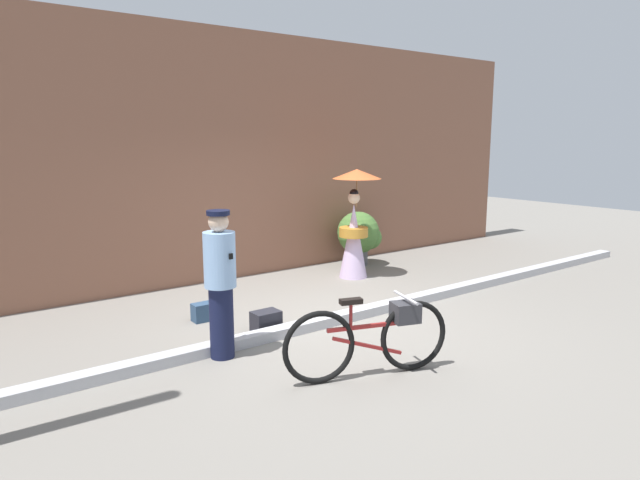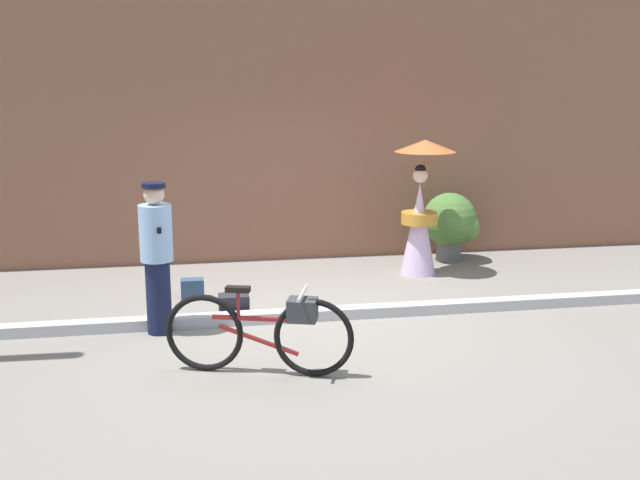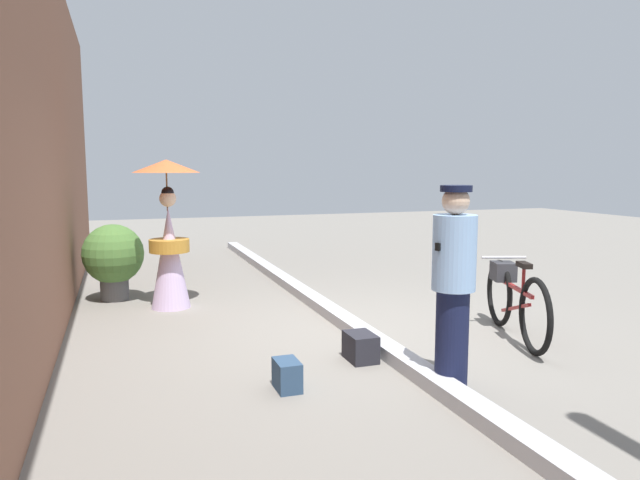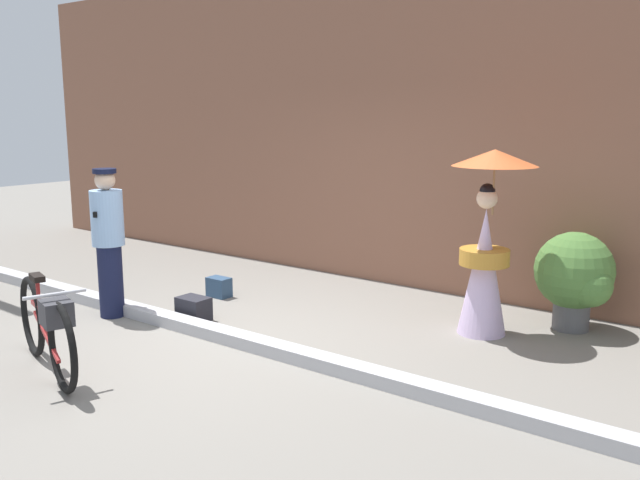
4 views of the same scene
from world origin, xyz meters
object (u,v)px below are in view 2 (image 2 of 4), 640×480
Objects in this scene: person_with_parasol at (420,207)px; backpack_on_pavement at (192,288)px; person_officer at (157,255)px; potted_plant_by_door at (451,223)px; bicycle_near_officer at (265,330)px; backpack_spare at (234,305)px.

person_with_parasol reaches higher than backpack_on_pavement.
person_officer is 1.59× the size of potted_plant_by_door.
person_with_parasol is 3.26m from backpack_on_pavement.
person_with_parasol is 1.83× the size of potted_plant_by_door.
backpack_on_pavement is at bearing -161.20° from potted_plant_by_door.
backpack_on_pavement is at bearing 73.80° from person_officer.
bicycle_near_officer reaches higher than backpack_on_pavement.
person_officer reaches higher than backpack_on_pavement.
person_officer is at bearing -152.32° from backpack_spare.
bicycle_near_officer is 6.01× the size of backpack_on_pavement.
potted_plant_by_door is (0.69, 0.65, -0.36)m from person_with_parasol.
person_officer is 5.74× the size of backpack_on_pavement.
potted_plant_by_door is at bearing 31.48° from person_officer.
bicycle_near_officer is at bearing -129.22° from potted_plant_by_door.
person_with_parasol is at bearing 52.50° from bicycle_near_officer.
backpack_spare is at bearing 95.28° from bicycle_near_officer.
backpack_spare is (-2.64, -1.46, -0.80)m from person_with_parasol.
person_with_parasol is 1.02m from potted_plant_by_door.
bicycle_near_officer is at bearing -84.72° from backpack_spare.
person_with_parasol reaches higher than potted_plant_by_door.
person_officer reaches higher than potted_plant_by_door.
potted_plant_by_door is at bearing 43.35° from person_with_parasol.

